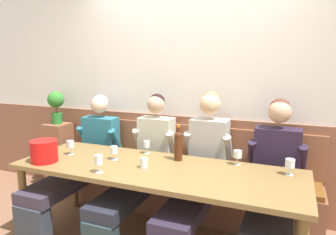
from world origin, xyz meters
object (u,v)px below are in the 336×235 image
object	(u,v)px
person_right_seat	(82,159)
wine_bottle_clear_water	(178,145)
ice_bucket	(44,151)
wine_glass_mid_left	(99,160)
dining_table	(156,175)
wine_glass_right_end	(290,164)
wine_glass_by_bottle	(114,151)
water_tumbler_right	(144,163)
wine_glass_mid_right	(238,155)
person_left_seat	(273,182)
potted_plant	(56,104)
person_center_left_seat	(142,164)
wall_bench	(182,187)
wine_glass_near_bucket	(70,144)
wine_glass_center_front	(147,145)
person_center_right_seat	(200,167)

from	to	relation	value
person_right_seat	wine_bottle_clear_water	size ratio (longest dim) A/B	3.82
ice_bucket	wine_glass_mid_left	xyz separation A→B (m)	(0.62, -0.05, 0.01)
dining_table	ice_bucket	distance (m)	1.03
wine_glass_right_end	wine_glass_by_bottle	size ratio (longest dim) A/B	1.03
person_right_seat	water_tumbler_right	distance (m)	1.00
person_right_seat	ice_bucket	distance (m)	0.59
person_right_seat	wine_glass_mid_right	distance (m)	1.66
person_left_seat	wine_bottle_clear_water	distance (m)	0.88
water_tumbler_right	wine_glass_by_bottle	bearing A→B (deg)	164.80
dining_table	potted_plant	world-z (taller)	potted_plant
wine_glass_by_bottle	wine_glass_right_end	bearing A→B (deg)	7.50
person_center_left_seat	potted_plant	xyz separation A→B (m)	(-1.40, 0.40, 0.48)
person_right_seat	wine_glass_mid_left	world-z (taller)	person_right_seat
wall_bench	potted_plant	size ratio (longest dim) A/B	6.84
person_right_seat	wine_glass_mid_right	world-z (taller)	person_right_seat
person_left_seat	wine_glass_by_bottle	size ratio (longest dim) A/B	10.18
person_right_seat	wine_glass_right_end	distance (m)	2.09
wine_glass_near_bucket	wine_glass_by_bottle	world-z (taller)	wine_glass_near_bucket
wine_glass_right_end	person_right_seat	bearing A→B (deg)	178.57
wine_glass_right_end	water_tumbler_right	bearing A→B (deg)	-165.72
person_right_seat	water_tumbler_right	xyz separation A→B (m)	(0.92, -0.35, 0.18)
ice_bucket	potted_plant	distance (m)	1.22
potted_plant	wine_glass_mid_left	bearing A→B (deg)	-37.49
wine_glass_mid_left	wine_glass_near_bucket	world-z (taller)	wine_glass_mid_left
wine_glass_center_front	wine_glass_near_bucket	xyz separation A→B (m)	(-0.67, -0.32, 0.02)
ice_bucket	wine_glass_near_bucket	bearing A→B (deg)	73.54
person_right_seat	person_center_right_seat	xyz separation A→B (m)	(1.30, 0.06, 0.07)
wine_glass_mid_right	potted_plant	size ratio (longest dim) A/B	0.32
wine_glass_right_end	wine_glass_near_bucket	xyz separation A→B (m)	(-1.98, -0.23, 0.01)
wine_glass_mid_left	person_left_seat	bearing A→B (deg)	24.81
wall_bench	wine_glass_near_bucket	xyz separation A→B (m)	(-0.91, -0.67, 0.56)
wine_bottle_clear_water	person_right_seat	bearing A→B (deg)	178.07
wine_bottle_clear_water	wine_glass_center_front	size ratio (longest dim) A/B	2.59
water_tumbler_right	wine_glass_near_bucket	bearing A→B (deg)	175.35
dining_table	water_tumbler_right	xyz separation A→B (m)	(-0.09, -0.05, 0.12)
wine_glass_by_bottle	ice_bucket	bearing A→B (deg)	-152.37
wall_bench	wine_glass_right_end	world-z (taller)	wall_bench
potted_plant	person_left_seat	bearing A→B (deg)	-8.65
wall_bench	wine_glass_mid_right	size ratio (longest dim) A/B	21.67
wall_bench	wine_bottle_clear_water	bearing A→B (deg)	-75.35
wine_glass_near_bucket	potted_plant	size ratio (longest dim) A/B	0.34
person_right_seat	wine_glass_center_front	distance (m)	0.80
ice_bucket	wine_glass_mid_right	xyz separation A→B (m)	(1.63, 0.58, -0.01)
person_left_seat	potted_plant	distance (m)	2.71
wall_bench	dining_table	size ratio (longest dim) A/B	1.12
ice_bucket	wine_glass_near_bucket	world-z (taller)	ice_bucket
person_center_left_seat	wine_bottle_clear_water	bearing A→B (deg)	-8.78
wine_glass_mid_right	wine_glass_by_bottle	bearing A→B (deg)	-165.06
wine_glass_mid_right	wine_glass_mid_left	size ratio (longest dim) A/B	0.86
person_right_seat	wine_glass_near_bucket	distance (m)	0.38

